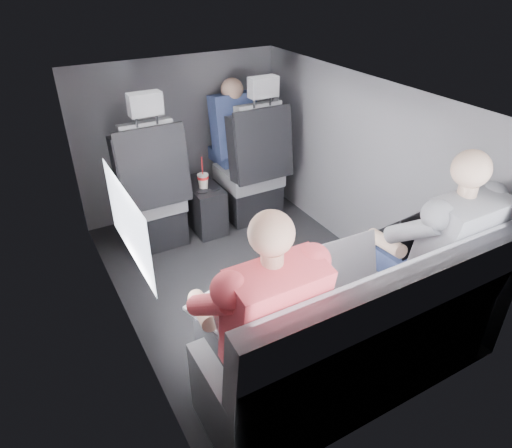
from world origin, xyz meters
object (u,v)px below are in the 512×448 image
soda_cup (203,181)px  passenger_rear_left (258,320)px  front_seat_left (151,199)px  rear_bench (354,344)px  center_console (203,206)px  passenger_rear_right (432,250)px  laptop_silver (332,265)px  laptop_white (235,302)px  passenger_front_right (233,129)px  front_seat_right (252,175)px  laptop_black (407,235)px

soda_cup → passenger_rear_left: bearing=-105.9°
front_seat_left → rear_bench: bearing=-76.7°
front_seat_left → center_console: (0.45, 0.04, -0.20)m
passenger_rear_right → center_console: bearing=107.5°
soda_cup → laptop_silver: laptop_silver is taller
laptop_silver → laptop_white: bearing=-178.5°
front_seat_left → passenger_front_right: (0.86, 0.26, 0.34)m
soda_cup → passenger_front_right: size_ratio=0.37×
laptop_silver → front_seat_right: bearing=75.4°
front_seat_left → laptop_white: (-0.10, -1.65, 0.24)m
center_console → soda_cup: (-0.02, -0.07, 0.27)m
center_console → passenger_rear_right: 1.99m
passenger_rear_right → laptop_silver: bearing=162.8°
front_seat_right → center_console: size_ratio=2.64×
center_console → front_seat_left: bearing=-174.9°
passenger_rear_right → passenger_front_right: (-0.17, 2.07, 0.10)m
laptop_black → passenger_rear_right: 0.20m
front_seat_left → front_seat_right: size_ratio=1.00×
front_seat_left → rear_bench: (0.45, -1.90, -0.09)m
front_seat_left → front_seat_right: (0.90, 0.00, 0.00)m
passenger_rear_left → passenger_rear_right: passenger_rear_right is taller
laptop_silver → passenger_rear_left: 0.57m
laptop_white → laptop_silver: laptop_white is taller
center_console → laptop_black: (0.59, -1.65, 0.43)m
front_seat_right → laptop_white: 1.94m
soda_cup → passenger_front_right: 0.58m
laptop_white → rear_bench: bearing=-24.5°
laptop_black → laptop_silver: bearing=-177.7°
front_seat_right → passenger_rear_right: size_ratio=1.00×
laptop_black → passenger_rear_left: bearing=-170.0°
center_console → passenger_front_right: size_ratio=0.65×
soda_cup → passenger_rear_right: passenger_rear_right is taller
laptop_white → passenger_rear_right: size_ratio=0.35×
rear_bench → laptop_silver: rear_bench is taller
laptop_white → passenger_rear_left: size_ratio=0.35×
center_console → passenger_rear_right: size_ratio=0.38×
center_console → laptop_silver: laptop_silver is taller
front_seat_right → front_seat_left: bearing=180.0°
laptop_black → front_seat_left: bearing=122.8°
laptop_black → soda_cup: bearing=110.9°
front_seat_right → center_console: front_seat_right is taller
soda_cup → center_console: bearing=77.6°
passenger_front_right → front_seat_right: bearing=-81.3°
passenger_rear_right → laptop_black: bearing=88.0°
center_console → laptop_silver: size_ratio=1.26×
rear_bench → passenger_rear_left: 0.62m
soda_cup → passenger_rear_left: 1.86m
laptop_black → passenger_front_right: size_ratio=0.49×
passenger_rear_left → passenger_rear_right: bearing=-0.0°
center_console → passenger_rear_left: (-0.52, -1.85, 0.43)m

